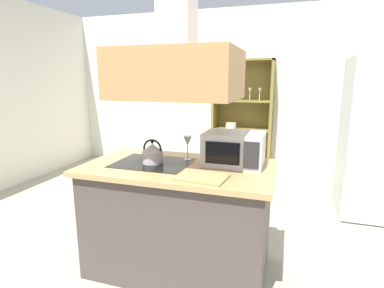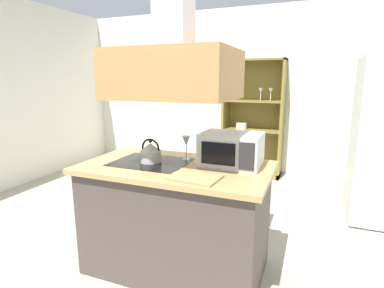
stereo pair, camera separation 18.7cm
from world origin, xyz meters
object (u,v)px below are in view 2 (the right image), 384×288
kettle (151,152)px  wine_glass_on_counter (186,142)px  dish_cabinet (253,124)px  cutting_board (195,178)px  microwave (231,149)px

kettle → wine_glass_on_counter: 0.31m
wine_glass_on_counter → kettle: bearing=-142.5°
dish_cabinet → wine_glass_on_counter: dish_cabinet is taller
dish_cabinet → wine_glass_on_counter: (-0.06, -2.68, 0.22)m
dish_cabinet → kettle: bearing=-95.9°
cutting_board → wine_glass_on_counter: bearing=119.2°
microwave → wine_glass_on_counter: size_ratio=2.23×
cutting_board → microwave: (0.15, 0.41, 0.12)m
wine_glass_on_counter → dish_cabinet: bearing=88.7°
microwave → wine_glass_on_counter: microwave is taller
dish_cabinet → cutting_board: size_ratio=5.50×
kettle → cutting_board: size_ratio=0.57×
kettle → wine_glass_on_counter: size_ratio=0.94×
dish_cabinet → kettle: dish_cabinet is taller
kettle → microwave: (0.63, 0.15, 0.05)m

